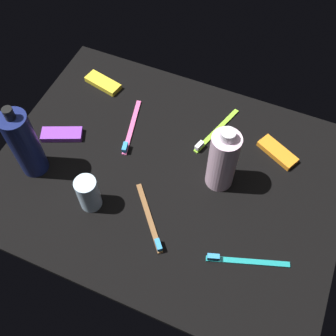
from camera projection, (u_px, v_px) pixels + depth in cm
name	position (u px, v px, depth cm)	size (l,w,h in cm)	color
ground_plane	(168.00, 176.00, 99.21)	(84.00, 64.00, 1.20)	black
lotion_bottle	(24.00, 144.00, 91.74)	(6.43, 6.43, 21.75)	navy
bodywash_bottle	(223.00, 160.00, 90.45)	(6.60, 6.60, 19.17)	silver
deodorant_stick	(88.00, 193.00, 90.48)	(4.99, 4.99, 9.56)	silver
toothbrush_pink	(131.00, 129.00, 105.34)	(5.28, 17.80, 2.10)	#E55999
toothbrush_teal	(243.00, 261.00, 86.53)	(17.45, 6.85, 2.10)	teal
toothbrush_lime	(214.00, 132.00, 104.83)	(6.61, 17.51, 2.10)	#8CD133
toothbrush_brown	(150.00, 221.00, 91.48)	(12.62, 14.45, 2.10)	brown
snack_bar_purple	(62.00, 133.00, 104.43)	(10.40, 4.00, 1.50)	purple
snack_bar_orange	(277.00, 152.00, 101.32)	(10.40, 4.00, 1.50)	orange
snack_bar_yellow	(103.00, 83.00, 113.89)	(10.40, 4.00, 1.50)	yellow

